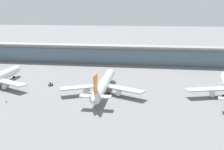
{
  "coord_description": "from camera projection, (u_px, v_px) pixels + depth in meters",
  "views": [
    {
      "loc": [
        21.31,
        -122.15,
        43.11
      ],
      "look_at": [
        0.0,
        19.52,
        7.08
      ],
      "focal_mm": 41.74,
      "sensor_mm": 36.0,
      "label": 1
    }
  ],
  "objects": [
    {
      "name": "service_truck_mid_apron_olive",
      "position": [
        51.0,
        84.0,
        151.75
      ],
      "size": [
        2.03,
        3.04,
        2.05
      ],
      "color": "olive",
      "rests_on": "ground"
    },
    {
      "name": "airliner_centre_stand",
      "position": [
        104.0,
        85.0,
        136.79
      ],
      "size": [
        44.52,
        57.74,
        15.41
      ],
      "color": "white",
      "rests_on": "ground"
    },
    {
      "name": "ground_plane",
      "position": [
        106.0,
        98.0,
        130.73
      ],
      "size": [
        1200.0,
        1200.0,
        0.0
      ],
      "primitive_type": "plane",
      "color": "slate"
    },
    {
      "name": "safety_cone_alpha",
      "position": [
        7.0,
        101.0,
        125.41
      ],
      "size": [
        0.62,
        0.62,
        0.7
      ],
      "color": "orange",
      "rests_on": "ground"
    },
    {
      "name": "terminal_building",
      "position": [
        124.0,
        54.0,
        212.24
      ],
      "size": [
        250.44,
        12.8,
        15.2
      ],
      "color": "#9E998E",
      "rests_on": "ground"
    },
    {
      "name": "safety_cone_delta",
      "position": [
        6.0,
        102.0,
        124.59
      ],
      "size": [
        0.62,
        0.62,
        0.7
      ],
      "color": "orange",
      "rests_on": "ground"
    }
  ]
}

